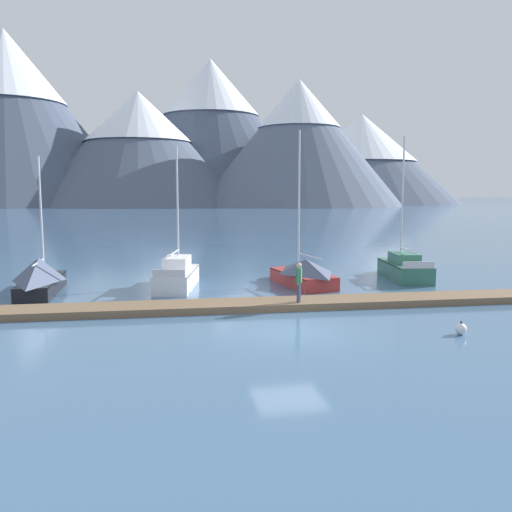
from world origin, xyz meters
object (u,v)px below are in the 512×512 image
object	(u,v)px
sailboat_nearest_berth	(41,276)
sailboat_mid_dock_starboard	(402,268)
person_on_dock	(299,280)
sailboat_second_berth	(179,274)
mooring_buoy_channel_marker	(461,329)
sailboat_mid_dock_port	(302,272)

from	to	relation	value
sailboat_nearest_berth	sailboat_mid_dock_starboard	world-z (taller)	sailboat_mid_dock_starboard
sailboat_mid_dock_starboard	person_on_dock	world-z (taller)	sailboat_mid_dock_starboard
sailboat_second_berth	person_on_dock	size ratio (longest dim) A/B	4.30
sailboat_mid_dock_starboard	mooring_buoy_channel_marker	world-z (taller)	sailboat_mid_dock_starboard
person_on_dock	mooring_buoy_channel_marker	world-z (taller)	person_on_dock
sailboat_second_berth	sailboat_mid_dock_starboard	size ratio (longest dim) A/B	0.90
sailboat_nearest_berth	sailboat_mid_dock_starboard	xyz separation A→B (m)	(19.43, 0.83, -0.25)
sailboat_second_berth	sailboat_mid_dock_port	xyz separation A→B (m)	(6.43, -1.01, 0.07)
sailboat_nearest_berth	sailboat_second_berth	world-z (taller)	sailboat_second_berth
sailboat_nearest_berth	sailboat_mid_dock_port	size ratio (longest dim) A/B	0.82
sailboat_mid_dock_port	mooring_buoy_channel_marker	size ratio (longest dim) A/B	16.96
sailboat_mid_dock_port	person_on_dock	xyz separation A→B (m)	(-1.75, -5.60, 0.58)
person_on_dock	sailboat_mid_dock_starboard	bearing A→B (deg)	39.74
sailboat_nearest_berth	sailboat_mid_dock_port	distance (m)	13.12
sailboat_second_berth	sailboat_mid_dock_starboard	xyz separation A→B (m)	(12.74, 0.08, -0.01)
sailboat_nearest_berth	sailboat_second_berth	xyz separation A→B (m)	(6.69, 0.75, -0.24)
sailboat_nearest_berth	person_on_dock	distance (m)	12.80
sailboat_nearest_berth	sailboat_second_berth	bearing A→B (deg)	6.38
person_on_dock	sailboat_nearest_berth	bearing A→B (deg)	152.71
sailboat_second_berth	person_on_dock	xyz separation A→B (m)	(4.68, -6.61, 0.64)
sailboat_nearest_berth	sailboat_mid_dock_port	world-z (taller)	sailboat_mid_dock_port
person_on_dock	mooring_buoy_channel_marker	xyz separation A→B (m)	(4.44, -5.01, -1.06)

